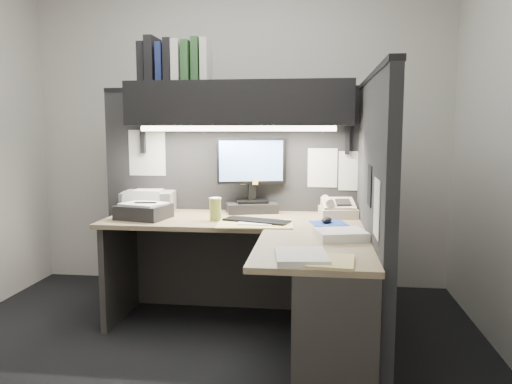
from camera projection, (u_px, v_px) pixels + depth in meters
The scene contains 22 objects.
floor at pixel (200, 358), 2.91m from camera, with size 3.50×3.50×0.00m, color black.
wall_back at pixel (239, 126), 4.22m from camera, with size 3.50×0.04×2.70m, color beige.
wall_front at pixel (55, 118), 1.26m from camera, with size 3.50×0.04×2.70m, color beige.
partition_back at pixel (231, 200), 3.72m from camera, with size 1.90×0.06×1.60m, color black.
partition_right at pixel (372, 221), 2.87m from camera, with size 0.06×1.50×1.60m, color black.
desk at pixel (273, 287), 2.80m from camera, with size 1.70×1.53×0.73m.
overhead_shelf at pixel (240, 104), 3.44m from camera, with size 1.55×0.34×0.30m, color black.
task_light_tube at pixel (237, 128), 3.33m from camera, with size 0.04×0.04×1.32m, color white.
monitor at pixel (252, 183), 3.57m from camera, with size 0.49×0.31×0.53m.
keyboard at pixel (257, 221), 3.19m from camera, with size 0.43×0.14×0.02m, color black.
mousepad at pixel (329, 223), 3.16m from camera, with size 0.22×0.20×0.00m, color #1B3896.
mouse at pixel (327, 220), 3.16m from camera, with size 0.06×0.10×0.04m, color black.
telephone at pixel (338, 209), 3.42m from camera, with size 0.24×0.25×0.10m, color beige.
coffee_cup at pixel (215, 210), 3.26m from camera, with size 0.08×0.08×0.14m, color #C7C14F.
printer at pixel (149, 201), 3.65m from camera, with size 0.36×0.31×0.15m, color gray.
notebook_stack at pixel (144, 212), 3.33m from camera, with size 0.31×0.26×0.09m, color black.
open_folder at pixel (255, 224), 3.13m from camera, with size 0.47×0.31×0.01m, color #DAC47B.
paper_stack_a at pixel (341, 235), 2.71m from camera, with size 0.26×0.22×0.05m, color white.
paper_stack_b at pixel (301, 256), 2.28m from camera, with size 0.23×0.29×0.03m, color white.
manila_stack at pixel (331, 261), 2.23m from camera, with size 0.20×0.26×0.01m, color #DAC47B.
binder_row at pixel (175, 62), 3.46m from camera, with size 0.49×0.26×0.31m.
pinned_papers at pixel (280, 171), 3.28m from camera, with size 1.76×1.31×0.51m.
Camera 1 is at (0.66, -2.70, 1.32)m, focal length 35.00 mm.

